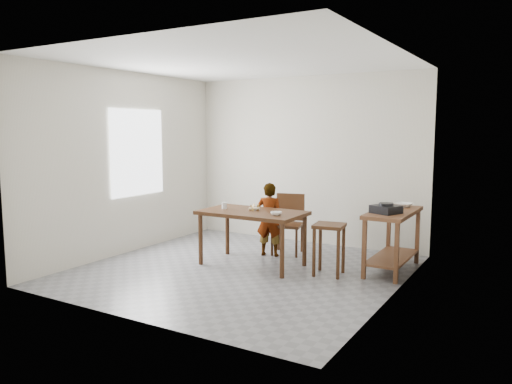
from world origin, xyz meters
The scene contains 17 objects.
floor centered at (0.00, 0.00, -0.02)m, with size 4.00×4.00×0.04m, color slate.
ceiling centered at (0.00, 0.00, 2.72)m, with size 4.00×4.00×0.04m, color white.
wall_back centered at (0.00, 2.02, 1.35)m, with size 4.00×0.04×2.70m, color beige.
wall_front centered at (0.00, -2.02, 1.35)m, with size 4.00×0.04×2.70m, color beige.
wall_left centered at (-2.02, 0.00, 1.35)m, with size 0.04×4.00×2.70m, color beige.
wall_right centered at (2.02, 0.00, 1.35)m, with size 0.04×4.00×2.70m, color beige.
window_pane centered at (-1.97, 0.20, 1.50)m, with size 0.02×1.10×1.30m, color white.
dining_table centered at (0.00, 0.30, 0.38)m, with size 1.40×0.80×0.75m, color #3A2010, non-canonical shape.
prep_counter centered at (1.72, 1.00, 0.40)m, with size 0.50×1.20×0.80m, color brown, non-canonical shape.
child centered at (-0.05, 0.87, 0.54)m, with size 0.40×0.26×1.08m, color silver.
dining_chair centered at (0.12, 1.11, 0.44)m, with size 0.43×0.43×0.89m, color #3A2010, non-canonical shape.
stool centered at (1.08, 0.41, 0.33)m, with size 0.37×0.37×0.66m, color #3A2010, non-canonical shape.
glass_tumbler centered at (-0.44, 0.28, 0.79)m, with size 0.07×0.07×0.09m, color white.
small_bowl centered at (0.43, 0.18, 0.77)m, with size 0.14×0.14×0.05m, color white.
banana centered at (-0.01, 0.37, 0.78)m, with size 0.17×0.12×0.06m, color #EACF52, non-canonical shape.
serving_bowl centered at (1.76, 1.38, 0.83)m, with size 0.23×0.23×0.06m, color white.
gas_burner centered at (1.69, 0.76, 0.85)m, with size 0.30×0.30×0.10m, color black.
Camera 1 is at (3.43, -5.42, 1.85)m, focal length 35.00 mm.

